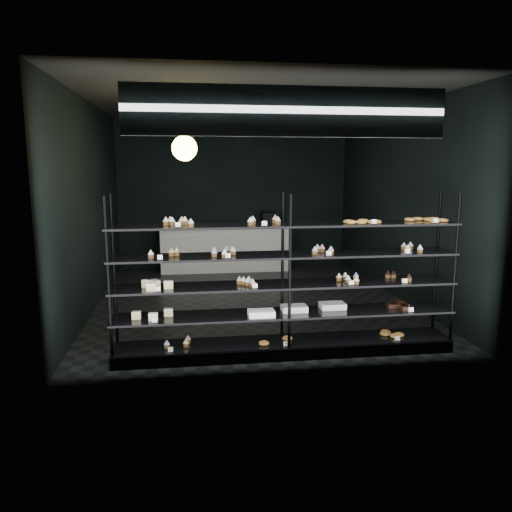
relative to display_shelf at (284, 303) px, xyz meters
name	(u,v)px	position (x,y,z in m)	size (l,w,h in m)	color
room	(251,204)	(-0.07, 2.45, 0.97)	(5.01, 6.01, 3.20)	black
display_shelf	(284,303)	(0.00, 0.00, 0.00)	(4.00, 0.50, 1.91)	black
signage	(288,111)	(-0.07, -0.48, 2.12)	(3.30, 0.05, 0.50)	#0E0B39
pendant_lamp	(184,148)	(-1.11, 1.50, 1.82)	(0.34, 0.34, 0.90)	black
service_counter	(226,247)	(-0.30, 4.95, -0.13)	(2.80, 0.65, 1.23)	silver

